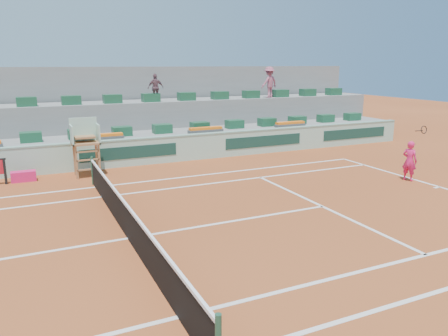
{
  "coord_description": "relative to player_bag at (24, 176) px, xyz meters",
  "views": [
    {
      "loc": [
        -2.26,
        -11.0,
        4.58
      ],
      "look_at": [
        4.0,
        2.5,
        1.0
      ],
      "focal_mm": 35.0,
      "sensor_mm": 36.0,
      "label": 1
    }
  ],
  "objects": [
    {
      "name": "spectator_mid",
      "position": [
        6.69,
        3.99,
        3.13
      ],
      "size": [
        0.88,
        0.41,
        1.46
      ],
      "primitive_type": "imported",
      "rotation": [
        0.0,
        0.0,
        3.2
      ],
      "color": "#6F4A54",
      "rests_on": "seating_tier_upper"
    },
    {
      "name": "umpire_chair",
      "position": [
        2.44,
        -0.08,
        1.34
      ],
      "size": [
        1.1,
        0.9,
        2.4
      ],
      "color": "#956138",
      "rests_on": "ground"
    },
    {
      "name": "court_lines",
      "position": [
        2.44,
        -7.57,
        -0.2
      ],
      "size": [
        23.89,
        11.09,
        0.01
      ],
      "color": "white",
      "rests_on": "ground"
    },
    {
      "name": "stadium_back_wall",
      "position": [
        2.44,
        6.33,
        1.99
      ],
      "size": [
        36.0,
        0.4,
        4.4
      ],
      "primitive_type": "cube",
      "color": "gray",
      "rests_on": "ground"
    },
    {
      "name": "seat_row_lower",
      "position": [
        2.44,
        2.23,
        1.21
      ],
      "size": [
        32.9,
        0.6,
        0.44
      ],
      "color": "#1A5032",
      "rests_on": "seating_tier_lower"
    },
    {
      "name": "player_bag",
      "position": [
        0.0,
        0.0,
        0.0
      ],
      "size": [
        0.92,
        0.41,
        0.41
      ],
      "primitive_type": "cube",
      "color": "#E81E65",
      "rests_on": "ground"
    },
    {
      "name": "seat_row_upper",
      "position": [
        2.44,
        4.13,
        2.61
      ],
      "size": [
        32.9,
        0.6,
        0.44
      ],
      "color": "#1A5032",
      "rests_on": "seating_tier_upper"
    },
    {
      "name": "ground",
      "position": [
        2.44,
        -7.57,
        -0.21
      ],
      "size": [
        90.0,
        90.0,
        0.0
      ],
      "primitive_type": "plane",
      "color": "brown",
      "rests_on": "ground"
    },
    {
      "name": "tennis_player",
      "position": [
        14.0,
        -6.33,
        0.61
      ],
      "size": [
        0.54,
        0.9,
        2.28
      ],
      "color": "#E81E65",
      "rests_on": "ground"
    },
    {
      "name": "tennis_net",
      "position": [
        2.44,
        -7.57,
        0.32
      ],
      "size": [
        0.1,
        11.97,
        1.1
      ],
      "color": "black",
      "rests_on": "ground"
    },
    {
      "name": "seating_tier_upper",
      "position": [
        2.44,
        4.73,
        1.09
      ],
      "size": [
        36.0,
        2.4,
        2.6
      ],
      "primitive_type": "cube",
      "color": "gray",
      "rests_on": "ground"
    },
    {
      "name": "advertising_hoarding",
      "position": [
        2.46,
        0.92,
        0.43
      ],
      "size": [
        36.0,
        0.34,
        1.26
      ],
      "color": "#A4CEB7",
      "rests_on": "ground"
    },
    {
      "name": "flower_planters",
      "position": [
        0.94,
        1.43,
        1.13
      ],
      "size": [
        26.8,
        0.36,
        0.28
      ],
      "color": "#525252",
      "rests_on": "seating_tier_lower"
    },
    {
      "name": "spectator_right",
      "position": [
        13.58,
        4.0,
        3.29
      ],
      "size": [
        1.3,
        0.96,
        1.79
      ],
      "primitive_type": "imported",
      "rotation": [
        0.0,
        0.0,
        3.43
      ],
      "color": "#A25165",
      "rests_on": "seating_tier_upper"
    },
    {
      "name": "seating_tier_lower",
      "position": [
        2.44,
        3.13,
        0.39
      ],
      "size": [
        36.0,
        4.0,
        1.2
      ],
      "primitive_type": "cube",
      "color": "gray",
      "rests_on": "ground"
    }
  ]
}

